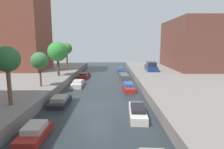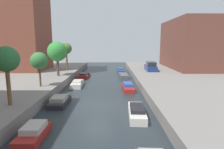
# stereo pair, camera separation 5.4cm
# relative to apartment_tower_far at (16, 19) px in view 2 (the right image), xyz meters

# --- Properties ---
(ground_plane) EXTENTS (84.00, 84.00, 0.00)m
(ground_plane) POSITION_rel_apartment_tower_far_xyz_m (16.00, -18.26, -10.34)
(ground_plane) COLOR #232B30
(apartment_tower_far) EXTENTS (10.00, 8.85, 18.68)m
(apartment_tower_far) POSITION_rel_apartment_tower_far_xyz_m (0.00, 0.00, 0.00)
(apartment_tower_far) COLOR brown
(apartment_tower_far) RESTS_ON quay_left
(low_block_right) EXTENTS (10.00, 15.51, 9.51)m
(low_block_right) POSITION_rel_apartment_tower_far_xyz_m (34.00, 2.66, -4.59)
(low_block_right) COLOR brown
(low_block_right) RESTS_ON quay_right
(street_tree_2) EXTENTS (2.03, 2.03, 4.72)m
(street_tree_2) POSITION_rel_apartment_tower_far_xyz_m (9.16, -20.76, -5.71)
(street_tree_2) COLOR brown
(street_tree_2) RESTS_ON quay_left
(street_tree_3) EXTENTS (1.94, 1.94, 3.95)m
(street_tree_3) POSITION_rel_apartment_tower_far_xyz_m (9.16, -14.13, -6.39)
(street_tree_3) COLOR brown
(street_tree_3) RESTS_ON quay_left
(street_tree_4) EXTENTS (2.95, 2.95, 5.18)m
(street_tree_4) POSITION_rel_apartment_tower_far_xyz_m (9.16, -6.84, -5.67)
(street_tree_4) COLOR brown
(street_tree_4) RESTS_ON quay_left
(street_tree_5) EXTENTS (1.98, 1.98, 4.99)m
(street_tree_5) POSITION_rel_apartment_tower_far_xyz_m (9.16, -1.07, -5.44)
(street_tree_5) COLOR brown
(street_tree_5) RESTS_ON quay_left
(parked_car) EXTENTS (1.92, 4.68, 1.63)m
(parked_car) POSITION_rel_apartment_tower_far_xyz_m (24.52, -1.20, -8.66)
(parked_car) COLOR navy
(parked_car) RESTS_ON quay_right
(moored_boat_left_2) EXTENTS (1.37, 3.09, 0.87)m
(moored_boat_left_2) POSITION_rel_apartment_tower_far_xyz_m (12.49, -24.38, -9.98)
(moored_boat_left_2) COLOR maroon
(moored_boat_left_2) RESTS_ON ground_plane
(moored_boat_left_3) EXTENTS (1.57, 3.48, 0.84)m
(moored_boat_left_3) POSITION_rel_apartment_tower_far_xyz_m (12.28, -17.71, -9.99)
(moored_boat_left_3) COLOR #232328
(moored_boat_left_3) RESTS_ON ground_plane
(moored_boat_left_4) EXTENTS (1.50, 3.78, 0.83)m
(moored_boat_left_4) POSITION_rel_apartment_tower_far_xyz_m (12.61, -9.81, -9.97)
(moored_boat_left_4) COLOR beige
(moored_boat_left_4) RESTS_ON ground_plane
(moored_boat_left_5) EXTENTS (1.70, 3.98, 0.76)m
(moored_boat_left_5) POSITION_rel_apartment_tower_far_xyz_m (12.48, -2.44, -10.01)
(moored_boat_left_5) COLOR maroon
(moored_boat_left_5) RESTS_ON ground_plane
(moored_boat_right_2) EXTENTS (1.49, 4.10, 0.89)m
(moored_boat_right_2) POSITION_rel_apartment_tower_far_xyz_m (19.46, -20.78, -9.96)
(moored_boat_right_2) COLOR beige
(moored_boat_right_2) RESTS_ON ground_plane
(moored_boat_right_3) EXTENTS (1.46, 3.84, 0.94)m
(moored_boat_right_3) POSITION_rel_apartment_tower_far_xyz_m (19.46, -12.02, -9.95)
(moored_boat_right_3) COLOR maroon
(moored_boat_right_3) RESTS_ON ground_plane
(moored_boat_right_4) EXTENTS (1.64, 4.13, 0.65)m
(moored_boat_right_4) POSITION_rel_apartment_tower_far_xyz_m (19.44, -3.00, -10.02)
(moored_boat_right_4) COLOR #4C5156
(moored_boat_right_4) RESTS_ON ground_plane
(moored_boat_right_5) EXTENTS (1.58, 3.86, 0.80)m
(moored_boat_right_5) POSITION_rel_apartment_tower_far_xyz_m (19.24, 3.96, -10.00)
(moored_boat_right_5) COLOR #33476B
(moored_boat_right_5) RESTS_ON ground_plane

